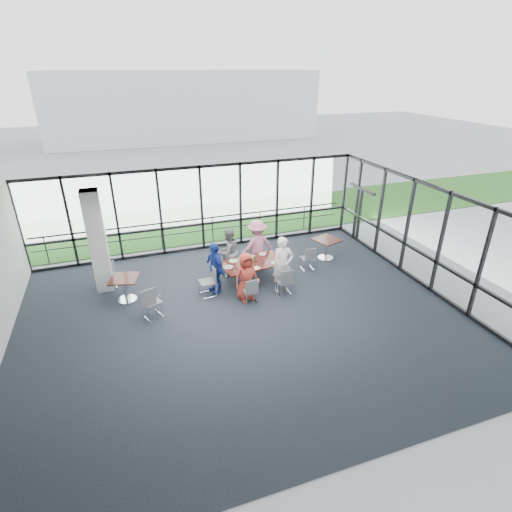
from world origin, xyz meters
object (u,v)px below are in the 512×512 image
object	(u,v)px
main_table	(253,265)
chair_spare_la	(151,302)
side_table_right	(327,242)
diner_far_left	(228,252)
side_table_left	(125,282)
chair_main_fl	(228,263)
diner_near_left	(246,277)
diner_end	(215,268)
chair_main_fr	(255,256)
chair_main_end	(207,282)
chair_spare_lb	(109,276)
chair_main_nr	(284,281)
chair_spare_r	(307,258)
chair_main_nl	(250,291)
diner_far_right	(257,246)
structural_column	(98,242)
diner_near_right	(283,265)

from	to	relation	value
main_table	chair_spare_la	bearing A→B (deg)	-173.03
side_table_right	diner_far_left	size ratio (longest dim) A/B	0.63
side_table_left	chair_main_fl	size ratio (longest dim) A/B	1.14
diner_near_left	diner_far_left	world-z (taller)	diner_far_left
diner_end	chair_main_fr	bearing A→B (deg)	109.55
diner_near_left	chair_main_fr	size ratio (longest dim) A/B	1.84
chair_main_end	chair_spare_lb	distance (m)	3.19
side_table_left	chair_main_nr	xyz separation A→B (m)	(4.59, -1.24, -0.18)
diner_far_left	chair_main_end	distance (m)	1.52
diner_near_left	chair_main_end	distance (m)	1.24
side_table_right	diner_end	bearing A→B (deg)	-167.49
side_table_left	chair_spare_r	distance (m)	6.00
chair_main_end	chair_spare_r	size ratio (longest dim) A/B	1.13
chair_main_nl	diner_far_right	bearing A→B (deg)	64.31
diner_far_left	chair_main_nr	size ratio (longest dim) A/B	1.89
side_table_left	chair_spare_la	xyz separation A→B (m)	(0.63, -1.17, -0.14)
chair_main_fl	main_table	bearing A→B (deg)	112.92
chair_main_nr	chair_main_fl	bearing A→B (deg)	123.09
side_table_right	chair_main_nr	xyz separation A→B (m)	(-2.42, -1.83, -0.19)
structural_column	chair_main_fr	distance (m)	5.08
chair_spare_lb	chair_main_nl	bearing A→B (deg)	137.68
side_table_left	diner_end	bearing A→B (deg)	-8.15
diner_far_left	chair_main_nl	distance (m)	1.98
side_table_left	side_table_right	distance (m)	7.03
structural_column	chair_main_nr	size ratio (longest dim) A/B	3.67
side_table_right	main_table	bearing A→B (deg)	-164.54
chair_main_fr	side_table_left	bearing A→B (deg)	12.97
diner_near_right	diner_near_left	bearing A→B (deg)	-170.82
diner_near_left	chair_main_end	bearing A→B (deg)	141.35
structural_column	chair_spare_lb	size ratio (longest dim) A/B	3.99
side_table_left	chair_spare_lb	bearing A→B (deg)	115.94
diner_end	chair_spare_lb	bearing A→B (deg)	-128.42
main_table	side_table_right	world-z (taller)	same
diner_near_right	chair_spare_r	bearing A→B (deg)	42.41
side_table_left	chair_main_nr	world-z (taller)	chair_main_nr
structural_column	chair_spare_lb	bearing A→B (deg)	12.91
chair_main_nr	chair_spare_la	world-z (taller)	chair_spare_la
diner_near_left	diner_near_right	size ratio (longest dim) A/B	0.84
diner_far_right	chair_spare_r	bearing A→B (deg)	154.40
chair_main_nl	chair_spare_la	xyz separation A→B (m)	(-2.81, 0.21, 0.08)
chair_spare_la	diner_far_left	bearing A→B (deg)	11.39
structural_column	chair_main_fl	xyz separation A→B (m)	(3.92, -0.34, -1.18)
chair_spare_r	chair_main_fr	bearing A→B (deg)	161.46
main_table	side_table_right	xyz separation A→B (m)	(3.10, 0.86, -0.00)
structural_column	main_table	distance (m)	4.76
chair_main_nl	chair_main_fl	world-z (taller)	chair_main_fl
diner_far_right	chair_main_end	xyz separation A→B (m)	(-2.00, -1.12, -0.44)
chair_main_fr	diner_near_right	bearing A→B (deg)	101.23
diner_near_right	structural_column	bearing A→B (deg)	163.76
side_table_left	chair_spare_r	world-z (taller)	chair_spare_r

